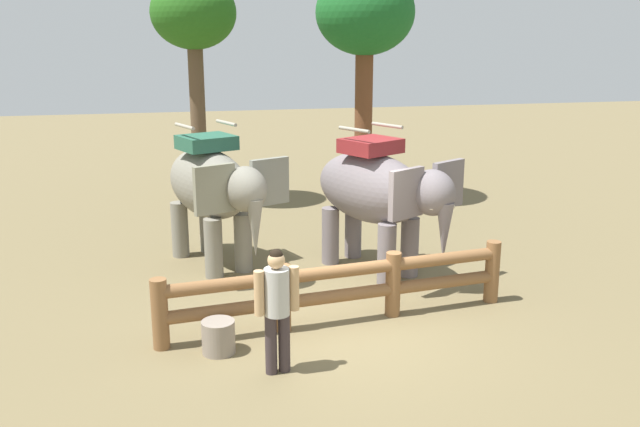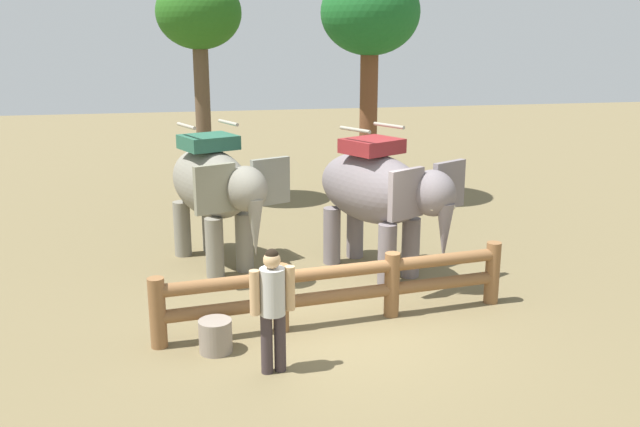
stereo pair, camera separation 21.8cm
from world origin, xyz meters
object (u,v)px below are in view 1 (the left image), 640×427
object	(u,v)px
feed_bucket	(218,337)
tree_back_center	(365,20)
tree_far_left	(194,21)
elephant_center	(378,192)
elephant_near_left	(213,188)
log_fence	(339,286)
tourist_woman_in_black	(277,302)

from	to	relation	value
feed_bucket	tree_back_center	bearing A→B (deg)	61.81
tree_back_center	tree_far_left	bearing A→B (deg)	173.02
tree_back_center	feed_bucket	xyz separation A→B (m)	(-4.43, -8.26, -4.44)
feed_bucket	elephant_center	bearing A→B (deg)	41.19
elephant_near_left	log_fence	bearing A→B (deg)	-61.65
elephant_near_left	tourist_woman_in_black	xyz separation A→B (m)	(0.50, -4.50, -0.55)
log_fence	elephant_near_left	distance (m)	3.67
elephant_near_left	tree_far_left	size ratio (longest dim) A/B	0.57
log_fence	tourist_woman_in_black	size ratio (longest dim) A/B	3.28
elephant_center	tourist_woman_in_black	world-z (taller)	elephant_center
tourist_woman_in_black	tree_far_left	distance (m)	10.21
log_fence	tree_far_left	xyz separation A→B (m)	(-1.70, 8.14, 4.04)
elephant_near_left	tourist_woman_in_black	distance (m)	4.56
tourist_woman_in_black	tree_back_center	xyz separation A→B (m)	(3.70, 9.01, 3.68)
log_fence	tree_back_center	size ratio (longest dim) A/B	0.96
tourist_woman_in_black	tree_far_left	xyz separation A→B (m)	(-0.52, 9.52, 3.65)
tree_far_left	feed_bucket	size ratio (longest dim) A/B	12.07
tourist_woman_in_black	elephant_center	bearing A→B (deg)	55.32
log_fence	tree_back_center	xyz separation A→B (m)	(2.52, 7.63, 4.08)
elephant_near_left	tourist_woman_in_black	world-z (taller)	elephant_near_left
elephant_near_left	tourist_woman_in_black	bearing A→B (deg)	-83.67
elephant_center	tree_far_left	world-z (taller)	tree_far_left
elephant_center	tourist_woman_in_black	distance (m)	4.31
tree_far_left	tree_back_center	size ratio (longest dim) A/B	0.97
tree_far_left	elephant_center	bearing A→B (deg)	-63.86
elephant_center	elephant_near_left	bearing A→B (deg)	161.41
elephant_center	tree_back_center	distance (m)	6.45
elephant_near_left	tree_far_left	bearing A→B (deg)	90.20
elephant_near_left	tree_back_center	xyz separation A→B (m)	(4.20, 4.51, 3.13)
elephant_near_left	elephant_center	distance (m)	3.09
feed_bucket	log_fence	bearing A→B (deg)	18.35
tourist_woman_in_black	tree_back_center	world-z (taller)	tree_back_center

